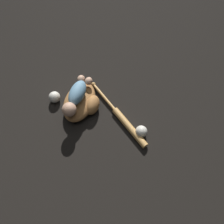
{
  "coord_description": "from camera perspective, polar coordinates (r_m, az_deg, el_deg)",
  "views": [
    {
      "loc": [
        0.61,
        0.59,
        1.31
      ],
      "look_at": [
        -0.01,
        0.24,
        0.08
      ],
      "focal_mm": 35.0,
      "sensor_mm": 36.0,
      "label": 1
    }
  ],
  "objects": [
    {
      "name": "baseball_bat",
      "position": [
        1.45,
        3.19,
        -2.32
      ],
      "size": [
        0.28,
        0.56,
        0.04
      ],
      "color": "tan",
      "rests_on": "ground"
    },
    {
      "name": "baseball_glove",
      "position": [
        1.5,
        -7.98,
        2.63
      ],
      "size": [
        0.36,
        0.29,
        0.11
      ],
      "color": "#A8703D",
      "rests_on": "ground"
    },
    {
      "name": "baseball_spare",
      "position": [
        1.58,
        -14.78,
        3.8
      ],
      "size": [
        0.08,
        0.08,
        0.08
      ],
      "color": "silver",
      "rests_on": "ground"
    },
    {
      "name": "baby_figure",
      "position": [
        1.41,
        -9.4,
        4.28
      ],
      "size": [
        0.33,
        0.16,
        0.1
      ],
      "color": "#6693B2",
      "rests_on": "baseball_glove"
    },
    {
      "name": "ground_plane",
      "position": [
        1.56,
        -7.83,
        2.19
      ],
      "size": [
        6.0,
        6.0,
        0.0
      ],
      "primitive_type": "plane",
      "color": "black"
    },
    {
      "name": "baseball",
      "position": [
        1.41,
        7.65,
        -5.06
      ],
      "size": [
        0.08,
        0.08,
        0.08
      ],
      "color": "silver",
      "rests_on": "ground"
    }
  ]
}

